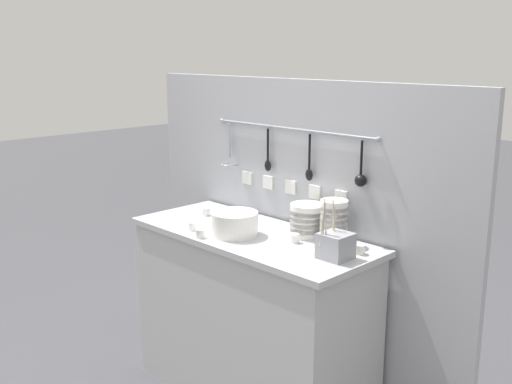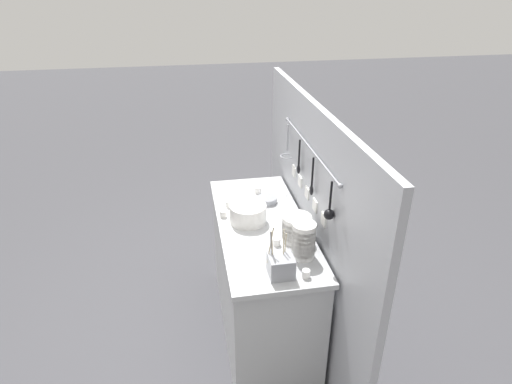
{
  "view_description": "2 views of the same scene",
  "coord_description": "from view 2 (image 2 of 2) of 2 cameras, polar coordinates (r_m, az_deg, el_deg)",
  "views": [
    {
      "loc": [
        2.02,
        -1.97,
        1.76
      ],
      "look_at": [
        0.04,
        -0.01,
        1.1
      ],
      "focal_mm": 42.0,
      "sensor_mm": 36.0,
      "label": 1
    },
    {
      "loc": [
        2.24,
        -0.43,
        2.27
      ],
      "look_at": [
        -0.03,
        -0.03,
        1.09
      ],
      "focal_mm": 30.0,
      "sensor_mm": 36.0,
      "label": 2
    }
  ],
  "objects": [
    {
      "name": "cup_front_left",
      "position": [
        2.73,
        -4.4,
        -2.92
      ],
      "size": [
        0.04,
        0.04,
        0.04
      ],
      "color": "white",
      "rests_on": "counter"
    },
    {
      "name": "ground_plane",
      "position": [
        3.22,
        0.7,
        -17.7
      ],
      "size": [
        20.0,
        20.0,
        0.0
      ],
      "primitive_type": "plane",
      "color": "#424247"
    },
    {
      "name": "cup_mid_row",
      "position": [
        3.01,
        0.27,
        0.24
      ],
      "size": [
        0.04,
        0.04,
        0.04
      ],
      "color": "white",
      "rests_on": "counter"
    },
    {
      "name": "plate_stack",
      "position": [
        2.66,
        -1.08,
        -2.87
      ],
      "size": [
        0.23,
        0.23,
        0.12
      ],
      "color": "white",
      "rests_on": "counter"
    },
    {
      "name": "bowl_stack_nested_right",
      "position": [
        2.48,
        5.43,
        -4.84
      ],
      "size": [
        0.17,
        0.17,
        0.16
      ],
      "color": "white",
      "rests_on": "counter"
    },
    {
      "name": "steel_mixing_bowl",
      "position": [
        2.89,
        1.49,
        -1.03
      ],
      "size": [
        0.13,
        0.13,
        0.04
      ],
      "color": "#93969E",
      "rests_on": "counter"
    },
    {
      "name": "cup_by_caddy",
      "position": [
        2.46,
        2.77,
        -6.64
      ],
      "size": [
        0.04,
        0.04,
        0.04
      ],
      "color": "white",
      "rests_on": "counter"
    },
    {
      "name": "cup_back_right",
      "position": [
        2.23,
        6.68,
        -10.76
      ],
      "size": [
        0.04,
        0.04,
        0.04
      ],
      "color": "white",
      "rests_on": "counter"
    },
    {
      "name": "bowl_stack_wide_centre",
      "position": [
        2.33,
        6.36,
        -6.44
      ],
      "size": [
        0.13,
        0.13,
        0.21
      ],
      "color": "white",
      "rests_on": "counter"
    },
    {
      "name": "cup_back_left",
      "position": [
        2.84,
        -3.63,
        -1.62
      ],
      "size": [
        0.04,
        0.04,
        0.04
      ],
      "color": "white",
      "rests_on": "counter"
    },
    {
      "name": "back_wall",
      "position": [
        2.77,
        7.04,
        -4.78
      ],
      "size": [
        2.1,
        0.11,
        1.62
      ],
      "color": "#A8AAB2",
      "rests_on": "ground"
    },
    {
      "name": "cutlery_caddy",
      "position": [
        2.22,
        3.21,
        -9.74
      ],
      "size": [
        0.13,
        0.13,
        0.27
      ],
      "color": "#93969E",
      "rests_on": "counter"
    },
    {
      "name": "counter",
      "position": [
        2.92,
        0.74,
        -11.54
      ],
      "size": [
        1.3,
        0.54,
        0.88
      ],
      "color": "#B7BABC",
      "rests_on": "ground"
    }
  ]
}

